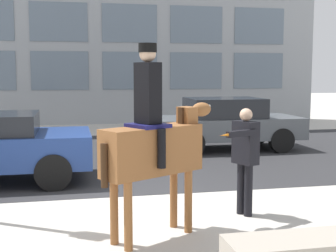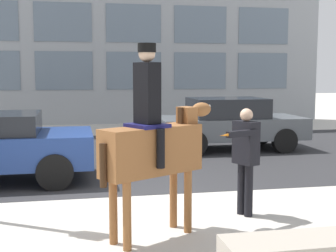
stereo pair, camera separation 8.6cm
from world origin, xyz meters
name	(u,v)px [view 2 (the right image)]	position (x,y,z in m)	size (l,w,h in m)	color
ground_plane	(140,204)	(0.00, 0.00, 0.00)	(80.00, 80.00, 0.00)	beige
road_surface	(116,156)	(0.00, 4.75, 0.00)	(20.54, 8.50, 0.01)	#2D2D30
mounted_horse_lead	(153,144)	(-0.05, -1.68, 1.30)	(1.75, 1.17, 2.62)	brown
pedestrian_bystander	(245,153)	(1.52, -0.98, 0.99)	(0.77, 0.71, 1.69)	black
street_car_far_lane	(229,123)	(3.33, 5.14, 0.79)	(4.21, 1.97, 1.51)	#51565B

